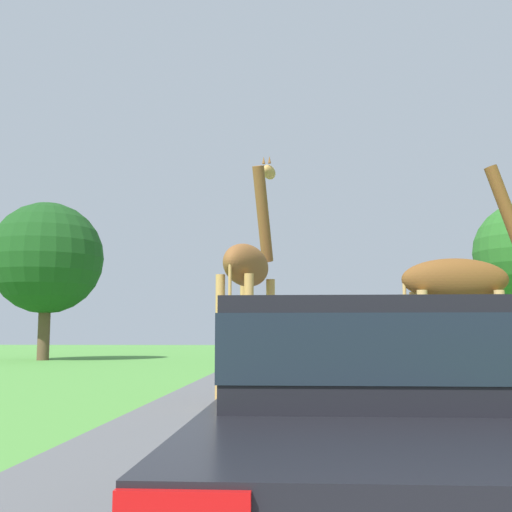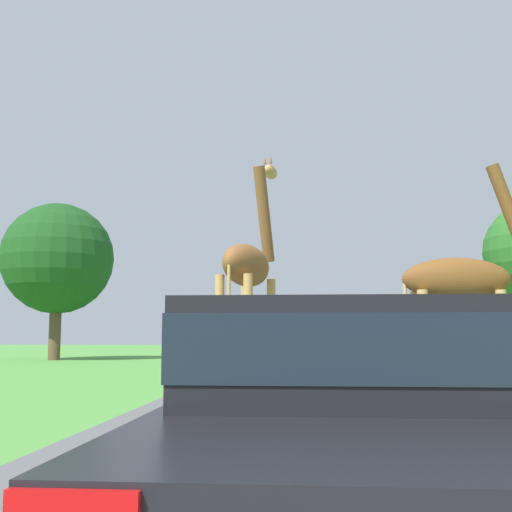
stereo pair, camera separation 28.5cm
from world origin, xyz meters
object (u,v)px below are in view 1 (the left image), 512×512
at_px(car_queue_left, 423,377).
at_px(car_far_ahead, 300,356).
at_px(giraffe_companion, 462,287).
at_px(car_lead_maroon, 379,430).
at_px(car_verge_right, 307,347).
at_px(tree_centre_back, 47,258).
at_px(car_queue_right, 345,350).
at_px(giraffe_near_road, 249,274).

bearing_deg(car_queue_left, car_far_ahead, 101.14).
bearing_deg(giraffe_companion, car_queue_left, -26.25).
distance_m(car_lead_maroon, car_verge_right, 25.49).
xyz_separation_m(giraffe_companion, car_far_ahead, (-3.02, 4.13, -1.44)).
relative_size(car_far_ahead, tree_centre_back, 0.51).
distance_m(car_lead_maroon, car_far_ahead, 12.72).
bearing_deg(car_lead_maroon, car_queue_left, 76.45).
relative_size(car_verge_right, tree_centre_back, 0.49).
xyz_separation_m(giraffe_companion, tree_centre_back, (-15.98, 19.96, 3.02)).
bearing_deg(car_verge_right, giraffe_companion, -81.07).
height_order(car_far_ahead, tree_centre_back, tree_centre_back).
xyz_separation_m(giraffe_companion, car_verge_right, (-2.65, 16.90, -1.44)).
bearing_deg(car_queue_right, car_far_ahead, -101.83).
bearing_deg(giraffe_near_road, car_verge_right, 100.81).
bearing_deg(giraffe_near_road, car_queue_left, -40.41).
relative_size(giraffe_companion, car_verge_right, 1.22).
relative_size(giraffe_companion, car_queue_left, 1.15).
distance_m(car_verge_right, tree_centre_back, 14.39).
distance_m(giraffe_near_road, car_queue_right, 12.75).
bearing_deg(car_queue_left, car_verge_right, 93.26).
bearing_deg(car_queue_left, car_lead_maroon, -103.55).
relative_size(giraffe_companion, tree_centre_back, 0.60).
xyz_separation_m(giraffe_near_road, tree_centre_back, (-11.95, 19.88, 2.75)).
bearing_deg(car_lead_maroon, tree_centre_back, 114.99).
xyz_separation_m(giraffe_near_road, car_queue_right, (2.74, 12.32, -1.76)).
bearing_deg(giraffe_companion, giraffe_near_road, -95.49).
relative_size(car_lead_maroon, car_verge_right, 1.08).
xyz_separation_m(giraffe_near_road, car_far_ahead, (1.01, 4.04, -1.71)).
bearing_deg(tree_centre_back, giraffe_near_road, -58.98).
bearing_deg(car_far_ahead, tree_centre_back, 129.30).
bearing_deg(giraffe_companion, car_verge_right, -175.30).
distance_m(giraffe_companion, car_far_ahead, 5.31).
xyz_separation_m(car_queue_left, car_far_ahead, (-1.54, 7.79, 0.00)).
bearing_deg(car_lead_maroon, car_queue_right, 86.22).
bearing_deg(car_far_ahead, car_verge_right, 88.36).
distance_m(giraffe_near_road, giraffe_companion, 4.04).
bearing_deg(car_far_ahead, giraffe_near_road, -104.04).
xyz_separation_m(car_queue_right, car_queue_left, (-0.20, -16.08, 0.05)).
distance_m(car_queue_right, tree_centre_back, 17.13).
bearing_deg(car_queue_right, car_verge_right, 107.00).
bearing_deg(giraffe_companion, car_queue_right, -178.32).
bearing_deg(car_far_ahead, car_queue_left, -78.86).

